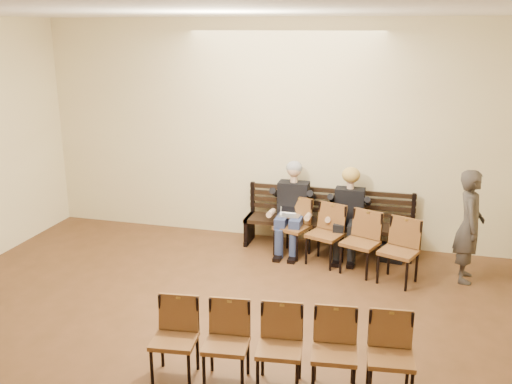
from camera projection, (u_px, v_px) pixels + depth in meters
room_walls at (178, 127)px, 4.84m from camera, size 8.02×10.01×3.51m
bench at (327, 236)px, 8.86m from camera, size 2.60×0.90×0.45m
seated_man at (292, 207)px, 8.76m from camera, size 0.58×0.80×1.39m
seated_woman at (348, 215)px, 8.56m from camera, size 0.54×0.75×1.26m
laptop at (289, 218)px, 8.64m from camera, size 0.36×0.30×0.24m
water_bottle at (356, 226)px, 8.26m from camera, size 0.09×0.09×0.25m
bag at (392, 253)px, 8.46m from camera, size 0.37×0.27×0.25m
passerby at (470, 218)px, 7.62m from camera, size 0.45×0.66×1.79m
chair_row_front at (342, 239)px, 8.12m from camera, size 2.18×1.21×0.88m
chair_row_back at (279, 349)px, 5.41m from camera, size 2.53×0.72×0.81m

